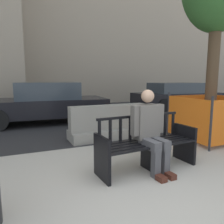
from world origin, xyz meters
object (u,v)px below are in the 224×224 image
(street_bench, at_px, (147,146))
(car_sedan_far, at_px, (177,96))
(construction_fence, at_px, (209,117))
(seated_person, at_px, (150,129))
(car_sedan_mid, at_px, (44,103))
(jersey_barrier_centre, at_px, (109,125))

(street_bench, distance_m, car_sedan_far, 7.60)
(construction_fence, bearing_deg, seated_person, -156.91)
(street_bench, height_order, car_sedan_far, car_sedan_far)
(seated_person, bearing_deg, car_sedan_mid, 103.83)
(street_bench, distance_m, seated_person, 0.30)
(street_bench, relative_size, seated_person, 1.31)
(seated_person, relative_size, jersey_barrier_centre, 0.65)
(construction_fence, xyz_separation_m, car_sedan_mid, (-3.51, 3.74, 0.11))
(jersey_barrier_centre, distance_m, car_sedan_mid, 2.97)
(street_bench, bearing_deg, car_sedan_far, 47.26)
(construction_fence, height_order, car_sedan_mid, car_sedan_mid)
(seated_person, distance_m, car_sedan_far, 7.62)
(seated_person, height_order, construction_fence, seated_person)
(car_sedan_far, bearing_deg, jersey_barrier_centre, -144.65)
(jersey_barrier_centre, bearing_deg, street_bench, -94.08)
(seated_person, xyz_separation_m, car_sedan_far, (5.14, 5.63, -0.02))
(street_bench, xyz_separation_m, jersey_barrier_centre, (0.14, 2.02, -0.06))
(seated_person, bearing_deg, jersey_barrier_centre, 86.59)
(seated_person, xyz_separation_m, jersey_barrier_centre, (0.12, 2.08, -0.35))
(jersey_barrier_centre, height_order, car_sedan_mid, car_sedan_mid)
(seated_person, relative_size, construction_fence, 0.92)
(seated_person, bearing_deg, car_sedan_far, 47.65)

